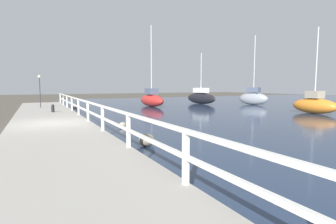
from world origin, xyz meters
name	(u,v)px	position (x,y,z in m)	size (l,w,h in m)	color
ground_plane	(51,129)	(0.00, 0.00, 0.00)	(120.00, 120.00, 0.00)	#4C473D
dock_walkway	(51,126)	(0.00, 0.00, 0.15)	(3.67, 36.00, 0.30)	#9E998E
railing	(88,107)	(1.73, 0.00, 1.00)	(0.10, 32.50, 1.02)	silver
boulder_water_edge	(147,140)	(2.77, -5.37, 0.21)	(0.57, 0.51, 0.43)	slate
boulder_downstream	(75,106)	(2.67, 12.34, 0.20)	(0.52, 0.47, 0.39)	#666056
boulder_mid_strip	(123,125)	(3.24, -1.02, 0.14)	(0.37, 0.33, 0.28)	gray
mooring_bollard	(53,108)	(0.42, 5.87, 0.57)	(0.21, 0.21, 0.54)	black
dock_lamp	(40,84)	(-0.25, 10.53, 2.25)	(0.24, 0.24, 2.68)	#2D2D33
sailboat_black	(201,97)	(16.63, 11.83, 0.78)	(1.41, 4.94, 5.86)	black
sailboat_orange	(314,105)	(18.24, -1.06, 0.68)	(1.40, 3.55, 6.42)	orange
sailboat_red	(152,99)	(9.93, 10.80, 0.74)	(1.54, 4.62, 8.06)	red
sailboat_gray	(253,97)	(21.01, 7.96, 0.83)	(2.20, 3.42, 7.58)	gray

